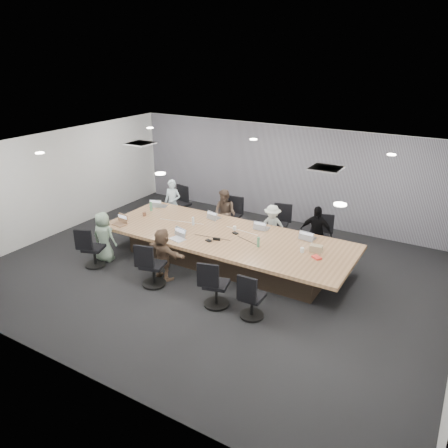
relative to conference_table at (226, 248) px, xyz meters
The scene contains 38 objects.
floor 0.64m from the conference_table, 90.00° to the right, with size 10.00×8.00×0.00m, color black.
ceiling 2.45m from the conference_table, 90.00° to the right, with size 10.00×8.00×0.00m, color white.
wall_back 3.64m from the conference_table, 90.00° to the left, with size 10.00×2.80×0.00m, color silver.
wall_front 4.61m from the conference_table, 90.00° to the right, with size 10.00×2.80×0.00m, color silver.
wall_left 5.12m from the conference_table, behind, with size 8.00×2.80×0.00m, color silver.
curtain 3.56m from the conference_table, 90.00° to the left, with size 9.80×0.04×2.80m, color gray.
conference_table is the anchor object (origin of this frame).
chair_0 3.09m from the conference_table, 146.59° to the left, with size 0.59×0.59×0.88m, color black, non-canonical shape.
chair_1 1.89m from the conference_table, 115.89° to the left, with size 0.55×0.55×0.81m, color black, non-canonical shape.
chair_2 1.79m from the conference_table, 71.56° to the left, with size 0.59×0.59×0.88m, color black, non-canonical shape.
chair_3 2.42m from the conference_table, 44.65° to the left, with size 0.50×0.50×0.75m, color black, non-canonical shape.
chair_4 3.11m from the conference_table, 146.90° to the right, with size 0.52×0.52×0.77m, color black, non-canonical shape.
chair_5 1.89m from the conference_table, 115.93° to the right, with size 0.55×0.55×0.81m, color black, non-canonical shape.
chair_6 1.87m from the conference_table, 65.70° to the right, with size 0.54×0.54×0.80m, color black, non-canonical shape.
chair_7 2.31m from the conference_table, 47.34° to the right, with size 0.50×0.50×0.73m, color black, non-canonical shape.
person_0 2.92m from the conference_table, 152.36° to the left, with size 0.49×0.32×1.35m, color silver.
laptop_0 2.72m from the conference_table, 162.76° to the left, with size 0.35×0.24×0.02m, color #B2B2B7.
person_1 1.60m from the conference_table, 121.44° to the left, with size 0.65×0.51×1.34m, color #46372D.
laptop_1 1.20m from the conference_table, 135.89° to the left, with size 0.33×0.22×0.02m, color #B2B2B7.
person_2 1.48m from the conference_table, 67.23° to the left, with size 0.75×0.43×1.17m, color silver.
laptop_2 1.04m from the conference_table, 54.69° to the left, with size 0.33×0.22×0.02m, color #B2B2B7.
person_3 2.20m from the conference_table, 38.12° to the left, with size 0.79×0.33×1.35m, color black.
laptop_3 1.93m from the conference_table, 24.94° to the left, with size 0.35×0.24×0.02m, color #B2B2B7.
person_4 2.94m from the conference_table, 152.63° to the right, with size 0.60×0.39×1.24m, color gray.
laptop_4 2.75m from the conference_table, 162.94° to the right, with size 0.34×0.23×0.02m, color #8C6647.
person_5 1.60m from the conference_table, 121.48° to the right, with size 1.11×0.36×1.20m, color brown.
laptop_5 1.20m from the conference_table, 135.94° to the right, with size 0.35×0.24×0.02m, color #B2B2B7.
bottle_green_left 2.64m from the conference_table, behind, with size 0.07×0.07×0.25m, color #4F8C62.
bottle_green_right 1.07m from the conference_table, 12.66° to the right, with size 0.06×0.06×0.23m, color #4F8C62.
bottle_clear 1.11m from the conference_table, behind, with size 0.06×0.06×0.21m, color silver.
cup_white_far 0.53m from the conference_table, 85.07° to the left, with size 0.08×0.08×0.10m, color white.
cup_white_near 1.92m from the conference_table, ahead, with size 0.09×0.09×0.11m, color white.
mug_brown 2.50m from the conference_table, behind, with size 0.09×0.09×0.11m, color brown.
mic_left 0.65m from the conference_table, 107.34° to the right, with size 0.14×0.09×0.03m, color black.
mic_right 0.42m from the conference_table, 48.73° to the left, with size 0.14×0.09×0.03m, color black.
stapler 0.53m from the conference_table, 94.33° to the right, with size 0.17×0.04×0.06m, color black.
canvas_bag 2.17m from the conference_table, ahead, with size 0.26×0.16×0.14m, color tan.
snack_packet 2.28m from the conference_table, ahead, with size 0.20×0.13×0.04m, color #EF392F.
Camera 1 is at (4.74, -7.62, 4.81)m, focal length 35.00 mm.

